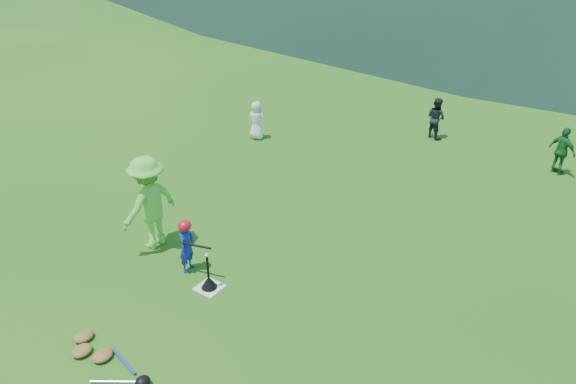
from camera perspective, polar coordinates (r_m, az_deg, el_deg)
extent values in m
plane|color=#1D5A14|center=(10.58, -7.98, -9.63)|extent=(120.00, 120.00, 0.00)
cube|color=silver|center=(10.58, -7.98, -9.59)|extent=(0.45, 0.45, 0.02)
sphere|color=white|center=(10.15, -8.26, -6.36)|extent=(0.08, 0.08, 0.08)
imported|color=#1728A1|center=(10.79, -10.25, -5.46)|extent=(0.35, 0.44, 1.07)
imported|color=#65D93F|center=(11.45, -13.91, -1.07)|extent=(0.79, 1.31, 1.98)
imported|color=white|center=(16.30, -3.21, 7.28)|extent=(0.61, 0.46, 1.12)
imported|color=black|center=(16.88, 14.79, 7.29)|extent=(0.71, 0.63, 1.21)
imported|color=#1D6027|center=(15.76, 26.07, 3.76)|extent=(0.80, 0.59, 1.26)
cone|color=black|center=(10.52, -8.02, -9.16)|extent=(0.30, 0.30, 0.18)
cylinder|color=black|center=(10.31, -8.15, -7.67)|extent=(0.04, 0.04, 0.50)
ellipsoid|color=red|center=(10.55, -10.46, -3.42)|extent=(0.24, 0.26, 0.22)
cylinder|color=black|center=(10.49, -9.34, -5.39)|extent=(0.61, 0.20, 0.07)
ellipsoid|color=olive|center=(9.77, -20.20, -14.88)|extent=(0.28, 0.34, 0.13)
ellipsoid|color=olive|center=(9.59, -18.33, -15.49)|extent=(0.28, 0.34, 0.13)
ellipsoid|color=olive|center=(10.02, -20.05, -13.59)|extent=(0.28, 0.34, 0.13)
cylinder|color=silver|center=(9.19, -17.20, -17.95)|extent=(0.62, 0.46, 0.06)
cylinder|color=#263FA5|center=(9.44, -16.30, -16.23)|extent=(0.68, 0.19, 0.05)
ellipsoid|color=black|center=(8.98, -14.55, -18.21)|extent=(0.22, 0.24, 0.19)
cube|color=gray|center=(34.87, 26.19, 16.26)|extent=(70.00, 0.03, 1.20)
cylinder|color=gray|center=(34.87, 26.19, 16.26)|extent=(0.07, 0.07, 1.30)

